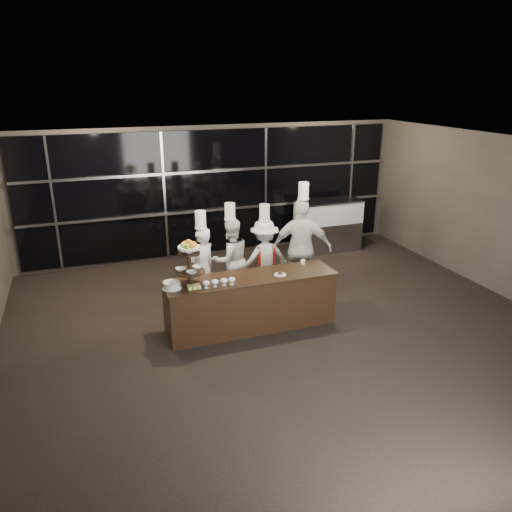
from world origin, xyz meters
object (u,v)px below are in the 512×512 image
object	(u,v)px
display_case	(328,223)
buffet_counter	(251,302)
display_stand	(189,260)
chef_c	(264,257)
chef_b	(231,259)
layer_cake	(172,285)
chef_d	(302,248)
chef_a	(202,267)

from	to	relation	value
display_case	buffet_counter	bearing A→B (deg)	-134.20
display_stand	chef_c	size ratio (longest dim) A/B	0.42
buffet_counter	chef_b	xyz separation A→B (m)	(0.04, 1.25, 0.33)
display_stand	chef_c	world-z (taller)	chef_c
layer_cake	chef_d	bearing A→B (deg)	19.82
display_stand	chef_d	world-z (taller)	chef_d
chef_a	chef_c	xyz separation A→B (m)	(1.26, 0.20, -0.04)
layer_cake	chef_d	distance (m)	2.80
display_stand	chef_c	distance (m)	2.16
buffet_counter	layer_cake	world-z (taller)	layer_cake
chef_c	layer_cake	bearing A→B (deg)	-147.85
buffet_counter	display_stand	size ratio (longest dim) A/B	3.81
buffet_counter	display_case	bearing A→B (deg)	45.80
buffet_counter	chef_d	distance (m)	1.68
display_case	chef_a	size ratio (longest dim) A/B	0.85
buffet_counter	display_case	xyz separation A→B (m)	(3.08, 3.17, 0.22)
buffet_counter	layer_cake	bearing A→B (deg)	-177.80
layer_cake	chef_c	world-z (taller)	chef_c
layer_cake	chef_b	size ratio (longest dim) A/B	0.16
display_case	chef_b	xyz separation A→B (m)	(-3.04, -1.92, 0.11)
chef_b	chef_d	bearing A→B (deg)	-15.41
layer_cake	display_case	size ratio (longest dim) A/B	0.19
layer_cake	chef_d	xyz separation A→B (m)	(2.63, 0.95, -0.00)
chef_a	chef_c	bearing A→B (deg)	9.09
display_case	chef_c	distance (m)	3.09
display_stand	buffet_counter	bearing A→B (deg)	0.01
layer_cake	display_case	bearing A→B (deg)	36.29
buffet_counter	layer_cake	size ratio (longest dim) A/B	9.47
chef_c	chef_d	world-z (taller)	chef_d
chef_a	buffet_counter	bearing A→B (deg)	-60.77
chef_a	chef_c	world-z (taller)	chef_a
display_case	chef_b	distance (m)	3.60
display_case	chef_c	xyz separation A→B (m)	(-2.39, -1.96, 0.07)
buffet_counter	chef_d	bearing A→B (deg)	34.09
chef_b	chef_c	bearing A→B (deg)	-4.02
chef_a	display_stand	bearing A→B (deg)	-113.56
display_case	chef_b	size ratio (longest dim) A/B	0.84
display_stand	display_case	distance (m)	5.21
display_stand	chef_b	size ratio (longest dim) A/B	0.40
chef_a	chef_d	distance (m)	1.90
buffet_counter	chef_c	size ratio (longest dim) A/B	1.59
layer_cake	chef_a	size ratio (longest dim) A/B	0.16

